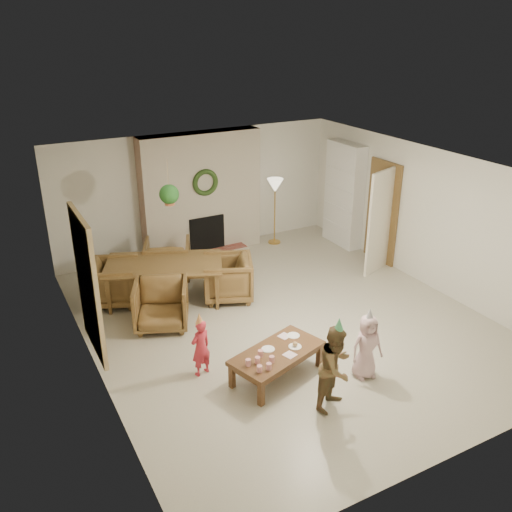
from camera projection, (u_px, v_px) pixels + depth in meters
floor at (284, 320)px, 8.89m from camera, size 7.00×7.00×0.00m
ceiling at (287, 170)px, 7.90m from camera, size 7.00×7.00×0.00m
wall_back at (198, 192)px, 11.22m from camera, size 7.00×0.00×7.00m
wall_front at (462, 366)px, 5.57m from camera, size 7.00×0.00×7.00m
wall_left at (88, 292)px, 7.09m from camera, size 0.00×7.00×7.00m
wall_right at (430, 219)px, 9.70m from camera, size 0.00×7.00×7.00m
fireplace_mass at (202, 194)px, 11.06m from camera, size 2.50×0.40×2.50m
fireplace_hearth at (210, 254)px, 11.25m from camera, size 1.60×0.30×0.12m
fireplace_firebox at (206, 234)px, 11.23m from camera, size 0.75×0.12×0.75m
fireplace_wreath at (205, 183)px, 10.76m from camera, size 0.54×0.10×0.54m
floor_lamp_base at (274, 242)px, 11.99m from camera, size 0.27×0.27×0.03m
floor_lamp_post at (275, 214)px, 11.72m from camera, size 0.03×0.03×1.30m
floor_lamp_shade at (275, 185)px, 11.47m from camera, size 0.35×0.35×0.29m
bookshelf_carcass at (344, 195)px, 11.55m from camera, size 0.30×1.00×2.20m
bookshelf_shelf_a at (341, 224)px, 11.80m from camera, size 0.30×0.92×0.03m
bookshelf_shelf_b at (343, 206)px, 11.64m from camera, size 0.30×0.92×0.03m
bookshelf_shelf_c at (344, 188)px, 11.48m from camera, size 0.30×0.92×0.03m
bookshelf_shelf_d at (345, 169)px, 11.32m from camera, size 0.30×0.92×0.03m
books_row_lower at (345, 220)px, 11.61m from camera, size 0.20×0.40×0.24m
books_row_mid at (341, 199)px, 11.61m from camera, size 0.20×0.44×0.24m
books_row_upper at (346, 183)px, 11.34m from camera, size 0.20×0.36×0.22m
door_frame at (382, 212)px, 10.74m from camera, size 0.05×0.86×2.04m
door_leaf at (380, 222)px, 10.28m from camera, size 0.77×0.32×2.00m
curtain_panel at (88, 285)px, 7.27m from camera, size 0.06×1.20×2.00m
dining_table at (165, 282)px, 9.39m from camera, size 2.25×1.78×0.69m
dining_chair_near at (161, 304)px, 8.58m from camera, size 1.08×1.10×0.77m
dining_chair_far at (168, 260)px, 10.17m from camera, size 1.08×1.10×0.77m
dining_chair_left at (113, 282)px, 9.30m from camera, size 1.10×1.08×0.77m
dining_chair_right at (228, 278)px, 9.46m from camera, size 1.10×1.08×0.77m
hanging_plant_cord at (168, 180)px, 8.68m from camera, size 0.01×0.01×0.70m
hanging_plant_pot at (170, 201)px, 8.82m from camera, size 0.16×0.16×0.12m
hanging_plant_foliage at (169, 194)px, 8.78m from camera, size 0.32×0.32×0.32m
coffee_table_top at (277, 353)px, 7.35m from camera, size 1.44×1.02×0.06m
coffee_table_apron at (277, 358)px, 7.38m from camera, size 1.32×0.89×0.08m
coffee_leg_fl at (261, 394)px, 6.87m from camera, size 0.09×0.09×0.34m
coffee_leg_fr at (319, 356)px, 7.65m from camera, size 0.09×0.09×0.34m
coffee_leg_bl at (232, 376)px, 7.21m from camera, size 0.09×0.09×0.34m
coffee_leg_br at (291, 341)px, 7.99m from camera, size 0.09×0.09×0.34m
cup_a at (259, 369)px, 6.89m from camera, size 0.09×0.09×0.09m
cup_b at (248, 362)px, 7.02m from camera, size 0.09×0.09×0.09m
cup_c at (269, 366)px, 6.94m from camera, size 0.09×0.09×0.09m
cup_d at (258, 360)px, 7.07m from camera, size 0.09×0.09×0.09m
cup_e at (272, 359)px, 7.08m from camera, size 0.09×0.09×0.09m
cup_f at (261, 353)px, 7.21m from camera, size 0.09×0.09×0.09m
plate_a at (268, 349)px, 7.38m from camera, size 0.23×0.23×0.01m
plate_b at (295, 346)px, 7.44m from camera, size 0.23×0.23×0.01m
plate_c at (293, 335)px, 7.70m from camera, size 0.23×0.23×0.01m
food_scoop at (295, 344)px, 7.42m from camera, size 0.09×0.09×0.07m
napkin_left at (290, 355)px, 7.25m from camera, size 0.19×0.19×0.01m
napkin_right at (284, 336)px, 7.68m from camera, size 0.19×0.19×0.01m
child_red at (201, 348)px, 7.39m from camera, size 0.35×0.27×0.84m
party_hat_red at (199, 318)px, 7.21m from camera, size 0.12×0.12×0.16m
child_plaid at (336, 367)px, 6.71m from camera, size 0.68×0.62×1.13m
party_hat_plaid at (339, 325)px, 6.47m from camera, size 0.15×0.15×0.19m
child_pink at (367, 347)px, 7.33m from camera, size 0.49×0.36×0.93m
party_hat_pink at (370, 314)px, 7.13m from camera, size 0.15×0.15×0.17m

